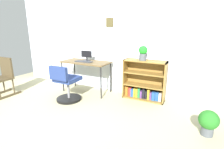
# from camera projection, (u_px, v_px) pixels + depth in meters

# --- Properties ---
(ground_plane) EXTENTS (6.24, 6.24, 0.00)m
(ground_plane) POSITION_uv_depth(u_px,v_px,m) (37.00, 132.00, 2.53)
(ground_plane) COLOR tan
(wall_back) EXTENTS (5.20, 0.12, 2.48)m
(wall_back) POSITION_uv_depth(u_px,v_px,m) (106.00, 39.00, 4.07)
(wall_back) COLOR silver
(wall_back) RESTS_ON ground_plane
(desk) EXTENTS (1.14, 0.53, 0.74)m
(desk) POSITION_uv_depth(u_px,v_px,m) (86.00, 64.00, 4.00)
(desk) COLOR brown
(desk) RESTS_ON ground_plane
(monitor) EXTENTS (0.28, 0.17, 0.24)m
(monitor) POSITION_uv_depth(u_px,v_px,m) (87.00, 56.00, 4.04)
(monitor) COLOR #262628
(monitor) RESTS_ON desk
(keyboard) EXTENTS (0.41, 0.14, 0.02)m
(keyboard) POSITION_uv_depth(u_px,v_px,m) (84.00, 62.00, 3.92)
(keyboard) COLOR #2F3136
(keyboard) RESTS_ON desk
(office_chair) EXTENTS (0.52, 0.55, 0.78)m
(office_chair) POSITION_uv_depth(u_px,v_px,m) (66.00, 85.00, 3.55)
(office_chair) COLOR black
(office_chair) RESTS_ON ground_plane
(rocking_chair) EXTENTS (0.42, 0.64, 0.86)m
(rocking_chair) POSITION_uv_depth(u_px,v_px,m) (3.00, 77.00, 3.85)
(rocking_chair) COLOR #433723
(rocking_chair) RESTS_ON ground_plane
(bookshelf_low) EXTENTS (0.89, 0.30, 0.85)m
(bookshelf_low) POSITION_uv_depth(u_px,v_px,m) (144.00, 82.00, 3.68)
(bookshelf_low) COLOR brown
(bookshelf_low) RESTS_ON ground_plane
(potted_plant_on_shelf) EXTENTS (0.18, 0.18, 0.30)m
(potted_plant_on_shelf) POSITION_uv_depth(u_px,v_px,m) (143.00, 53.00, 3.48)
(potted_plant_on_shelf) COLOR #474C51
(potted_plant_on_shelf) RESTS_ON bookshelf_low
(potted_plant_floor) EXTENTS (0.27, 0.27, 0.38)m
(potted_plant_floor) POSITION_uv_depth(u_px,v_px,m) (209.00, 122.00, 2.42)
(potted_plant_floor) COLOR #474C51
(potted_plant_floor) RESTS_ON ground_plane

